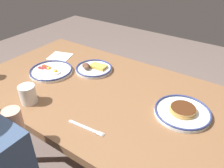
% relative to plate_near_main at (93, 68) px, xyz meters
% --- Properties ---
extents(dining_table, '(1.47, 0.86, 0.75)m').
position_rel_plate_near_main_xyz_m(dining_table, '(-0.15, 0.15, -0.08)').
color(dining_table, brown).
rests_on(dining_table, ground_plane).
extents(plate_near_main, '(0.24, 0.24, 0.05)m').
position_rel_plate_near_main_xyz_m(plate_near_main, '(0.00, 0.00, 0.00)').
color(plate_near_main, silver).
rests_on(plate_near_main, dining_table).
extents(plate_center_pancakes, '(0.27, 0.27, 0.04)m').
position_rel_plate_near_main_xyz_m(plate_center_pancakes, '(0.20, 0.18, -0.00)').
color(plate_center_pancakes, white).
rests_on(plate_center_pancakes, dining_table).
extents(plate_far_companion, '(0.27, 0.27, 0.04)m').
position_rel_plate_near_main_xyz_m(plate_far_companion, '(-0.63, 0.10, -0.00)').
color(plate_far_companion, white).
rests_on(plate_far_companion, dining_table).
extents(coffee_mug, '(0.11, 0.08, 0.10)m').
position_rel_plate_near_main_xyz_m(coffee_mug, '(0.07, 0.46, 0.04)').
color(coffee_mug, white).
rests_on(coffee_mug, dining_table).
extents(paper_napkin, '(0.19, 0.18, 0.00)m').
position_rel_plate_near_main_xyz_m(paper_napkin, '(0.33, -0.02, -0.01)').
color(paper_napkin, white).
rests_on(paper_napkin, dining_table).
extents(fork_near, '(0.19, 0.03, 0.01)m').
position_rel_plate_near_main_xyz_m(fork_near, '(-0.31, 0.44, -0.01)').
color(fork_near, silver).
rests_on(fork_near, dining_table).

